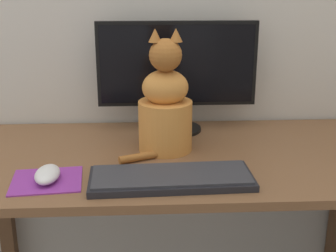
{
  "coord_description": "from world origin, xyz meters",
  "views": [
    {
      "loc": [
        -0.11,
        -1.32,
        1.28
      ],
      "look_at": [
        -0.05,
        -0.08,
        0.86
      ],
      "focal_mm": 50.0,
      "sensor_mm": 36.0,
      "label": 1
    }
  ],
  "objects_px": {
    "keyboard": "(171,178)",
    "computer_mouse_left": "(47,174)",
    "monitor": "(178,71)",
    "cat": "(165,107)"
  },
  "relations": [
    {
      "from": "keyboard",
      "to": "cat",
      "type": "bearing_deg",
      "value": 89.1
    },
    {
      "from": "cat",
      "to": "keyboard",
      "type": "bearing_deg",
      "value": -90.78
    },
    {
      "from": "computer_mouse_left",
      "to": "cat",
      "type": "relative_size",
      "value": 0.3
    },
    {
      "from": "monitor",
      "to": "computer_mouse_left",
      "type": "height_order",
      "value": "monitor"
    },
    {
      "from": "keyboard",
      "to": "cat",
      "type": "distance_m",
      "value": 0.27
    },
    {
      "from": "computer_mouse_left",
      "to": "cat",
      "type": "bearing_deg",
      "value": 34.12
    },
    {
      "from": "keyboard",
      "to": "computer_mouse_left",
      "type": "distance_m",
      "value": 0.33
    },
    {
      "from": "keyboard",
      "to": "cat",
      "type": "xyz_separation_m",
      "value": [
        -0.0,
        0.23,
        0.13
      ]
    },
    {
      "from": "monitor",
      "to": "keyboard",
      "type": "distance_m",
      "value": 0.47
    },
    {
      "from": "monitor",
      "to": "cat",
      "type": "relative_size",
      "value": 1.43
    }
  ]
}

